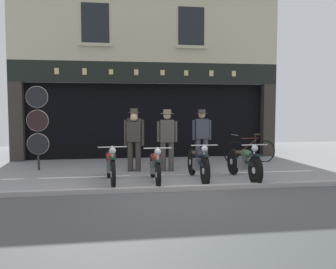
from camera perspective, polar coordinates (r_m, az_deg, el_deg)
name	(u,v)px	position (r m, az deg, el deg)	size (l,w,h in m)	color
ground	(183,206)	(6.88, 2.31, -11.01)	(21.15, 22.00, 0.18)	gray
shop_facade	(144,110)	(14.59, -3.75, 3.77)	(9.45, 4.42, 5.94)	black
motorcycle_left	(111,165)	(8.69, -8.90, -4.66)	(0.62, 2.08, 0.93)	black
motorcycle_center_left	(155,165)	(8.66, -2.00, -4.79)	(0.62, 1.98, 0.90)	black
motorcycle_center	(198,162)	(8.97, 4.69, -4.34)	(0.62, 2.05, 0.93)	black
motorcycle_center_right	(244,162)	(9.19, 11.67, -4.19)	(0.62, 2.09, 0.93)	black
salesman_left	(134,140)	(10.17, -5.28, -0.81)	(0.55, 0.30, 1.59)	#38332D
shopkeeper_center	(167,137)	(10.11, -0.13, -0.38)	(0.56, 0.35, 1.71)	#47423D
salesman_right	(202,135)	(10.81, 5.26, -0.13)	(0.56, 0.34, 1.71)	#3D424C
assistant_far_right	(134,136)	(10.32, -5.27, -0.25)	(0.56, 0.34, 1.74)	#38332D
tyre_sign_pole	(38,122)	(10.91, -19.60, 1.91)	(0.60, 0.06, 2.36)	#232328
advert_board_near	(186,110)	(13.16, 2.77, 3.75)	(0.79, 0.03, 0.98)	beige
leaning_bicycle	(250,151)	(12.05, 12.63, -2.48)	(1.81, 0.50, 0.95)	black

